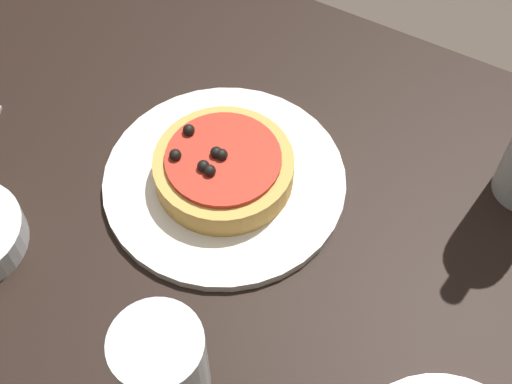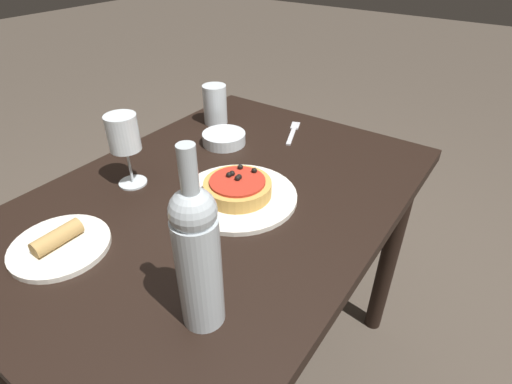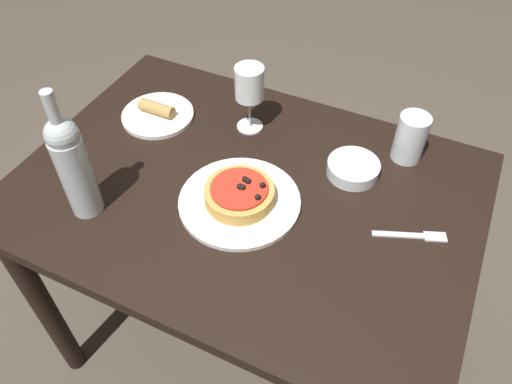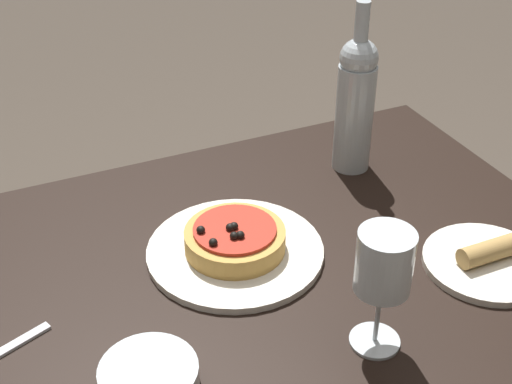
# 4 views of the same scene
# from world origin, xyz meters

# --- Properties ---
(dining_table) EXTENTS (1.12, 0.79, 0.78)m
(dining_table) POSITION_xyz_m (0.00, 0.00, 0.66)
(dining_table) COLOR black
(dining_table) RESTS_ON ground_plane
(dinner_plate) EXTENTS (0.29, 0.29, 0.01)m
(dinner_plate) POSITION_xyz_m (-0.01, 0.05, 0.78)
(dinner_plate) COLOR white
(dinner_plate) RESTS_ON dining_table
(pizza) EXTENTS (0.16, 0.16, 0.05)m
(pizza) POSITION_xyz_m (-0.01, 0.05, 0.81)
(pizza) COLOR gold
(pizza) RESTS_ON dinner_plate
(wine_glass) EXTENTS (0.08, 0.08, 0.19)m
(wine_glass) POSITION_xyz_m (0.09, -0.21, 0.92)
(wine_glass) COLOR silver
(wine_glass) RESTS_ON dining_table
(wine_bottle) EXTENTS (0.07, 0.07, 0.33)m
(wine_bottle) POSITION_xyz_m (0.30, 0.22, 0.92)
(wine_bottle) COLOR #B2BCC1
(wine_bottle) RESTS_ON dining_table
(side_bowl) EXTENTS (0.13, 0.13, 0.03)m
(side_bowl) POSITION_xyz_m (-0.22, -0.16, 0.80)
(side_bowl) COLOR silver
(side_bowl) RESTS_ON dining_table
(side_plate) EXTENTS (0.20, 0.20, 0.05)m
(side_plate) POSITION_xyz_m (0.34, -0.14, 0.79)
(side_plate) COLOR white
(side_plate) RESTS_ON dining_table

